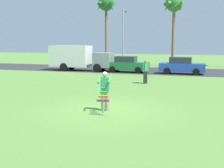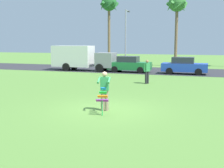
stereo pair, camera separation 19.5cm
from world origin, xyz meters
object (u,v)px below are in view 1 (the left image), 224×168
Objects in this scene: palm_tree_left_near at (106,6)px; person_walker_near at (145,71)px; streetlight_pole at (123,34)px; parked_car_blue at (182,66)px; palm_tree_right_near at (174,6)px; parked_car_green at (127,65)px; person_kite_flyer at (105,89)px; parked_truck_grey_van at (78,57)px; kite_held at (103,97)px.

person_walker_near is at bearing -62.78° from palm_tree_left_near.
parked_car_blue is at bearing -43.06° from streetlight_pole.
parked_car_blue is 0.45× the size of palm_tree_left_near.
parked_car_blue is 0.48× the size of palm_tree_right_near.
parked_car_green is at bearing -112.25° from palm_tree_right_near.
parked_car_green is (-3.36, 16.28, -0.18)m from person_kite_flyer.
parked_truck_grey_van is 3.88× the size of person_walker_near.
parked_car_green is at bearing 101.74° from kite_held.
kite_held is 0.12× the size of palm_tree_left_near.
palm_tree_right_near is 7.00m from streetlight_pole.
palm_tree_left_near reaches higher than parked_car_green.
person_kite_flyer reaches higher than kite_held.
parked_car_blue is (10.73, -0.00, -0.64)m from parked_truck_grey_van.
person_walker_near is at bearing -68.37° from streetlight_pole.
palm_tree_right_near is at bearing 12.64° from streetlight_pole.
person_kite_flyer is 0.19× the size of palm_tree_left_near.
person_kite_flyer is 0.72m from kite_held.
kite_held is 0.13× the size of palm_tree_right_near.
kite_held is 29.70m from palm_tree_left_near.
parked_truck_grey_van reaches higher than person_kite_flyer.
palm_tree_right_near is (0.18, 24.95, 6.35)m from person_kite_flyer.
person_walker_near is at bearing 89.99° from person_kite_flyer.
person_walker_near is (8.74, -7.42, -0.48)m from parked_truck_grey_van.
parked_car_green is 5.35m from parked_car_blue.
palm_tree_left_near is 21.14m from person_walker_near.
palm_tree_left_near is 5.90m from streetlight_pole.
parked_truck_grey_van is 11.47m from person_walker_near.
person_kite_flyer is 24.50m from streetlight_pole.
palm_tree_right_near reaches higher than person_walker_near.
parked_car_green reaches higher than kite_held.
palm_tree_left_near reaches higher than palm_tree_right_near.
palm_tree_left_near is at bearing 137.06° from parked_car_blue.
parked_truck_grey_van is (-8.74, 16.28, 0.46)m from person_kite_flyer.
palm_tree_left_near reaches higher than person_kite_flyer.
person_kite_flyer is 16.40m from parked_car_blue.
parked_truck_grey_van is 13.76m from palm_tree_right_near.
parked_car_green is 0.48× the size of palm_tree_right_near.
person_walker_near is at bearing -105.00° from parked_car_blue.
person_walker_near is (-0.16, 9.53, 0.20)m from kite_held.
person_walker_near is (5.84, -14.73, -3.06)m from streetlight_pole.
parked_car_green is (5.37, 0.00, -0.64)m from parked_truck_grey_van.
person_kite_flyer is 18.48m from parked_truck_grey_van.
person_walker_near is (3.37, -7.42, 0.16)m from parked_car_green.
streetlight_pole is (2.90, 7.31, 2.59)m from parked_truck_grey_van.
palm_tree_left_near reaches higher than kite_held.
parked_car_blue is at bearing -0.01° from parked_car_green.
palm_tree_right_near is at bearing 89.58° from person_kite_flyer.
parked_car_blue is 16.76m from palm_tree_left_near.
streetlight_pole is at bearing 68.39° from parked_truck_grey_van.
parked_car_blue is (5.35, -0.00, 0.00)m from parked_car_green.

